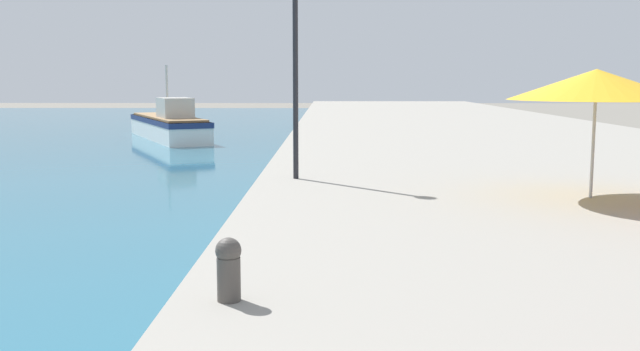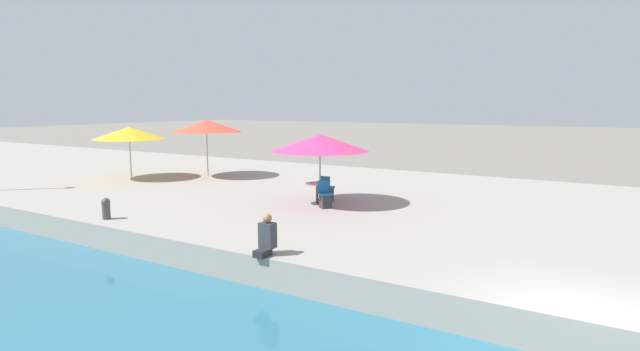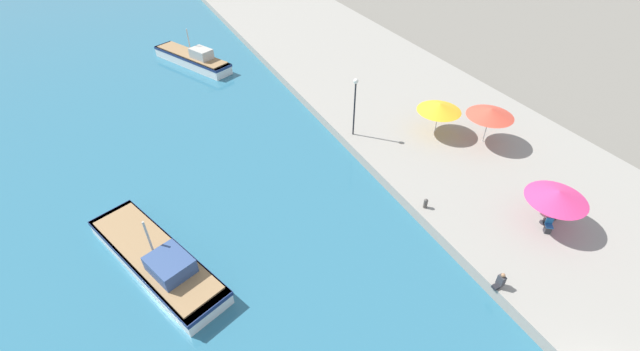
{
  "view_description": "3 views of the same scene",
  "coord_description": "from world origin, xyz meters",
  "px_view_note": "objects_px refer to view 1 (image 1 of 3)",
  "views": [
    {
      "loc": [
        1.64,
        6.01,
        2.99
      ],
      "look_at": [
        1.5,
        16.6,
        1.57
      ],
      "focal_mm": 40.0,
      "sensor_mm": 36.0,
      "label": 1
    },
    {
      "loc": [
        -8.67,
        -0.26,
        4.21
      ],
      "look_at": [
        6.05,
        8.68,
        1.77
      ],
      "focal_mm": 28.0,
      "sensor_mm": 36.0,
      "label": 2
    },
    {
      "loc": [
        -13.82,
        -1.21,
        18.49
      ],
      "look_at": [
        -4.0,
        18.0,
        1.37
      ],
      "focal_mm": 24.0,
      "sensor_mm": 36.0,
      "label": 3
    }
  ],
  "objects_px": {
    "mooring_bollard": "(229,267)",
    "lamppost": "(295,40)",
    "fishing_boat_mid": "(169,125)",
    "cafe_umbrella_striped": "(596,84)"
  },
  "relations": [
    {
      "from": "fishing_boat_mid",
      "to": "mooring_bollard",
      "type": "height_order",
      "value": "fishing_boat_mid"
    },
    {
      "from": "fishing_boat_mid",
      "to": "mooring_bollard",
      "type": "xyz_separation_m",
      "value": [
        7.07,
        -28.75,
        0.35
      ]
    },
    {
      "from": "mooring_bollard",
      "to": "lamppost",
      "type": "relative_size",
      "value": 0.14
    },
    {
      "from": "cafe_umbrella_striped",
      "to": "mooring_bollard",
      "type": "height_order",
      "value": "cafe_umbrella_striped"
    },
    {
      "from": "mooring_bollard",
      "to": "cafe_umbrella_striped",
      "type": "bearing_deg",
      "value": 47.19
    },
    {
      "from": "mooring_bollard",
      "to": "lamppost",
      "type": "xyz_separation_m",
      "value": [
        0.26,
        9.06,
        2.74
      ]
    },
    {
      "from": "cafe_umbrella_striped",
      "to": "lamppost",
      "type": "relative_size",
      "value": 0.72
    },
    {
      "from": "fishing_boat_mid",
      "to": "cafe_umbrella_striped",
      "type": "distance_m",
      "value": 25.92
    },
    {
      "from": "cafe_umbrella_striped",
      "to": "mooring_bollard",
      "type": "distance_m",
      "value": 9.01
    },
    {
      "from": "cafe_umbrella_striped",
      "to": "lamppost",
      "type": "bearing_deg",
      "value": 155.77
    }
  ]
}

